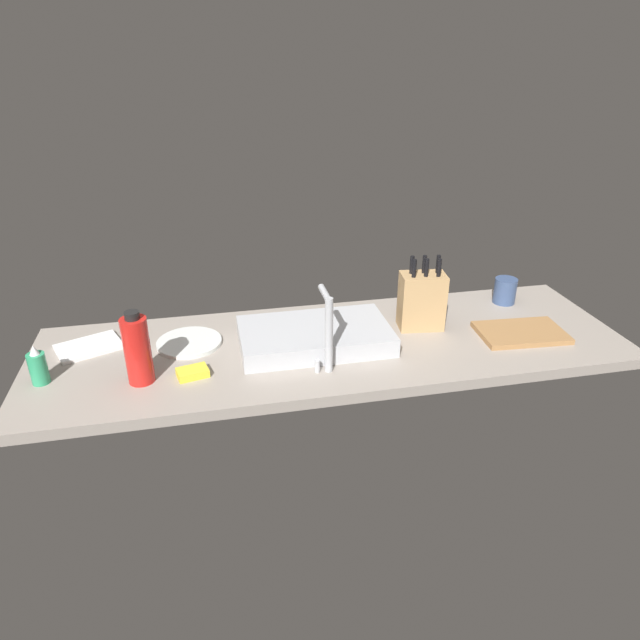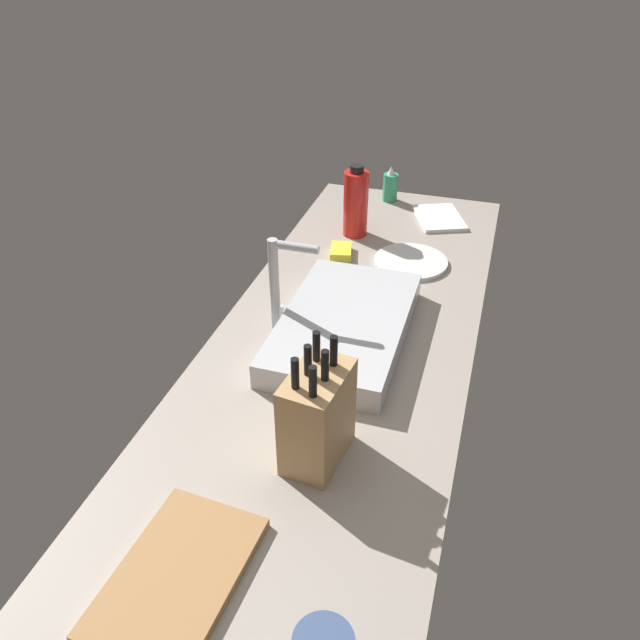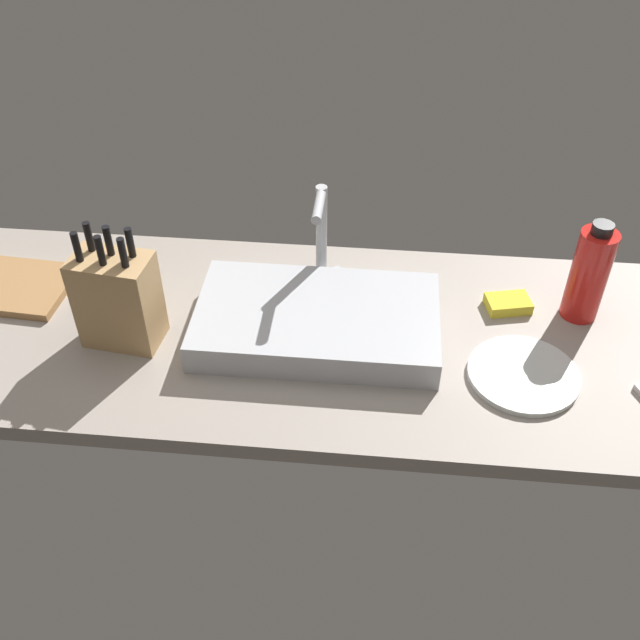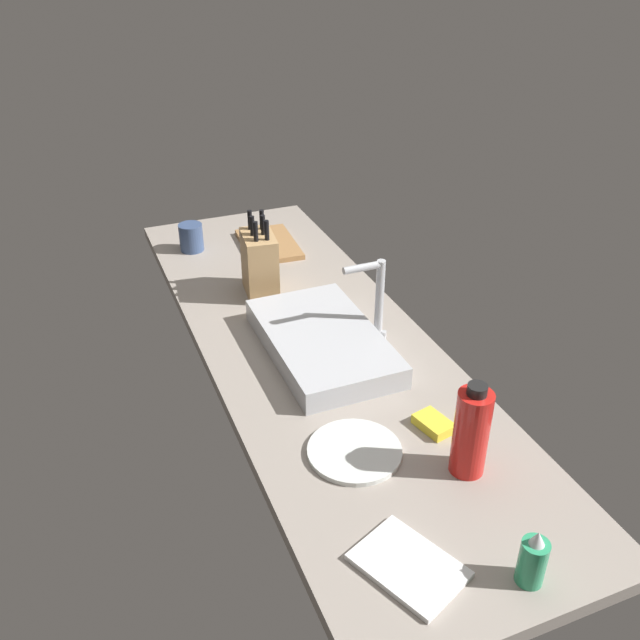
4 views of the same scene
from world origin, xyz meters
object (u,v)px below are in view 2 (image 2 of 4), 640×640
knife_block (317,416)px  soap_bottle (390,186)px  dish_sponge (341,251)px  faucet (279,278)px  sink_basin (343,326)px  water_bottle (356,203)px  cutting_board (177,576)px  dish_towel (439,218)px  dinner_plate (411,262)px

knife_block → soap_bottle: size_ratio=2.09×
dish_sponge → faucet: bearing=174.1°
knife_block → dish_sponge: bearing=19.3°
sink_basin → dish_sponge: 41.03cm
water_bottle → sink_basin: bearing=-168.5°
knife_block → water_bottle: size_ratio=1.15×
faucet → soap_bottle: faucet is taller
sink_basin → cutting_board: size_ratio=1.70×
water_bottle → dish_sponge: bearing=178.4°
knife_block → dish_towel: bearing=3.3°
faucet → sink_basin: bearing=-87.8°
sink_basin → water_bottle: 55.51cm
dinner_plate → soap_bottle: bearing=19.7°
dinner_plate → dish_sponge: (-0.97, 20.57, 0.60)cm
sink_basin → faucet: size_ratio=2.03×
faucet → water_bottle: size_ratio=1.07×
faucet → dish_sponge: faucet is taller
soap_bottle → dinner_plate: (-42.21, -15.09, -4.62)cm
cutting_board → faucet: bearing=6.6°
water_bottle → dish_towel: (18.22, -23.82, -9.83)cm
dish_towel → water_bottle: bearing=127.4°
faucet → dinner_plate: 49.63cm
dish_sponge → dinner_plate: bearing=-87.3°
knife_block → cutting_board: bearing=164.4°
faucet → soap_bottle: size_ratio=1.96×
knife_block → cutting_board: 35.11cm
sink_basin → water_bottle: size_ratio=2.17×
sink_basin → faucet: (-0.59, 15.48, 10.82)cm
cutting_board → dish_towel: (141.73, -20.30, -0.30)cm
cutting_board → knife_block: bearing=-22.6°
cutting_board → dish_sponge: (108.97, 3.91, 0.30)cm
dish_towel → knife_block: bearing=176.2°
water_bottle → dinner_plate: water_bottle is taller
water_bottle → dish_towel: 31.56cm
soap_bottle → dish_sponge: (-43.18, 5.48, -4.02)cm
sink_basin → dinner_plate: (40.34, -9.21, -2.53)cm
sink_basin → cutting_board: bearing=173.9°
dinner_plate → dish_towel: (31.80, -3.64, 0.00)cm
dish_towel → cutting_board: bearing=171.8°
sink_basin → dish_towel: (72.14, -12.86, -2.53)cm
cutting_board → water_bottle: bearing=1.6°
cutting_board → soap_bottle: soap_bottle is taller
knife_block → cutting_board: knife_block is taller
sink_basin → dish_towel: bearing=-10.1°
soap_bottle → dinner_plate: size_ratio=0.58×
dish_sponge → knife_block: bearing=-167.7°
sink_basin → faucet: 18.89cm
soap_bottle → water_bottle: 29.55cm
faucet → cutting_board: 70.68cm
knife_block → dish_towel: size_ratio=1.32×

